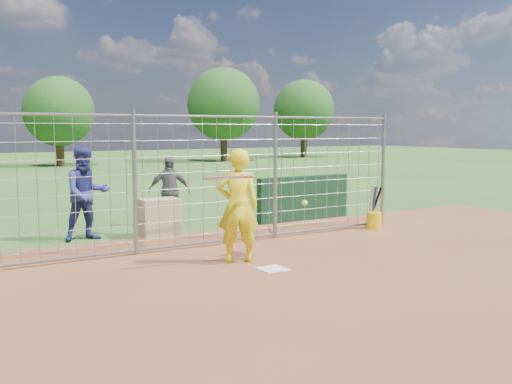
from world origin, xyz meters
TOP-DOWN VIEW (x-y plane):
  - ground at (0.00, 0.00)m, footprint 100.00×100.00m
  - infield_dirt at (0.00, -3.00)m, footprint 18.00×18.00m
  - home_plate at (0.00, -0.20)m, footprint 0.43×0.43m
  - dugout_wall at (3.40, 3.60)m, footprint 2.60×0.20m
  - batter at (-0.23, 0.52)m, footprint 0.82×0.68m
  - bystander_a at (-1.87, 3.84)m, footprint 0.96×0.77m
  - bystander_b at (0.23, 4.57)m, footprint 1.04×0.73m
  - equipment_bin at (-0.46, 3.46)m, footprint 0.82×0.58m
  - equipment_in_play at (-0.17, 0.27)m, footprint 2.05×0.21m
  - bucket_with_bats at (4.02, 1.76)m, footprint 0.34×0.40m
  - backstop_fence at (0.00, 2.00)m, footprint 9.08×0.08m
  - tree_line at (3.13, 28.13)m, footprint 44.66×6.72m

SIDE VIEW (x-z plane):
  - ground at x=0.00m, z-range 0.00..0.00m
  - infield_dirt at x=0.00m, z-range 0.01..0.01m
  - home_plate at x=0.00m, z-range 0.00..0.02m
  - bucket_with_bats at x=4.02m, z-range -0.24..0.73m
  - equipment_bin at x=-0.46m, z-range 0.00..0.80m
  - dugout_wall at x=3.40m, z-range 0.00..1.10m
  - bystander_b at x=0.23m, z-range 0.00..1.64m
  - bystander_a at x=-1.87m, z-range 0.00..1.92m
  - batter at x=-0.23m, z-range 0.00..1.94m
  - backstop_fence at x=0.00m, z-range -0.04..2.56m
  - equipment_in_play at x=-0.17m, z-range 1.06..1.67m
  - tree_line at x=3.13m, z-range 0.47..6.95m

